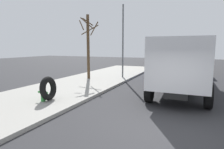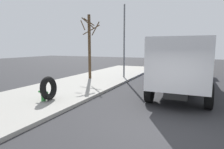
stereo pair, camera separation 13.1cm
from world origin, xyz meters
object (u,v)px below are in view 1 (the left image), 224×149
dump_truck_orange (179,54)px  dump_truck_blue (180,58)px  dump_truck_gray (181,65)px  street_light_pole (123,42)px  loose_tire (48,88)px  bare_tree (88,44)px  dump_truck_red (183,53)px  fire_hydrant (43,92)px

dump_truck_orange → dump_truck_blue: bearing=-175.2°
dump_truck_gray → dump_truck_orange: bearing=4.6°
street_light_pole → loose_tire: bearing=174.6°
dump_truck_gray → dump_truck_orange: same height
loose_tire → bare_tree: size_ratio=0.23×
dump_truck_gray → street_light_pole: size_ratio=1.23×
dump_truck_gray → dump_truck_red: (25.14, 1.37, 0.00)m
dump_truck_gray → dump_truck_blue: same height
fire_hydrant → dump_truck_gray: size_ratio=0.12×
dump_truck_blue → dump_truck_red: bearing=2.7°
fire_hydrant → bare_tree: bare_tree is taller
loose_tire → dump_truck_orange: size_ratio=0.16×
dump_truck_red → street_light_pole: 21.84m
street_light_pole → bare_tree: bearing=127.7°
loose_tire → dump_truck_red: size_ratio=0.15×
bare_tree → loose_tire: bearing=-166.7°
loose_tire → dump_truck_orange: (20.23, -4.13, 0.90)m
dump_truck_red → bare_tree: size_ratio=1.47×
loose_tire → dump_truck_red: dump_truck_red is taller
loose_tire → dump_truck_blue: (11.11, -4.90, 0.90)m
dump_truck_red → street_light_pole: (-21.54, 3.32, 1.41)m
fire_hydrant → dump_truck_blue: size_ratio=0.12×
dump_truck_gray → dump_truck_blue: 6.92m
street_light_pole → dump_truck_gray: bearing=-127.5°
fire_hydrant → dump_truck_gray: (4.44, -5.54, 1.01)m
dump_truck_blue → dump_truck_orange: bearing=4.8°
dump_truck_blue → dump_truck_orange: size_ratio=1.01×
fire_hydrant → dump_truck_red: 29.89m
dump_truck_blue → bare_tree: (-5.00, 6.35, 1.18)m
loose_tire → dump_truck_gray: (4.21, -5.43, 0.90)m
dump_truck_gray → street_light_pole: 6.07m
dump_truck_gray → bare_tree: 7.23m
dump_truck_orange → dump_truck_red: size_ratio=0.99×
dump_truck_gray → dump_truck_orange: size_ratio=1.01×
fire_hydrant → dump_truck_orange: bearing=-11.7°
street_light_pole → fire_hydrant: bearing=174.0°
loose_tire → street_light_pole: street_light_pole is taller
loose_tire → dump_truck_gray: bearing=-52.2°
fire_hydrant → dump_truck_red: (29.58, -4.17, 1.01)m
fire_hydrant → bare_tree: size_ratio=0.17×
loose_tire → dump_truck_orange: dump_truck_orange is taller
dump_truck_gray → dump_truck_red: 25.18m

